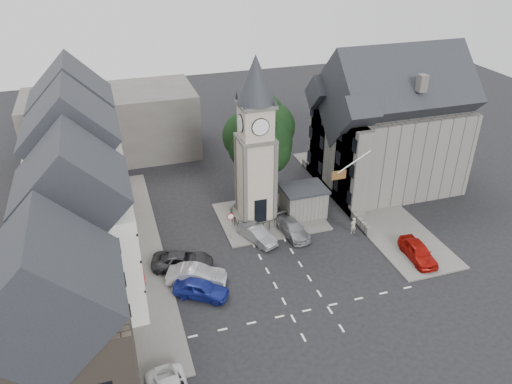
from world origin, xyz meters
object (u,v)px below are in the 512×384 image
object	(u,v)px
stone_shelter	(303,201)
car_east_red	(418,252)
clock_tower	(256,144)
pedestrian	(353,226)
car_west_blue	(201,289)

from	to	relation	value
stone_shelter	car_east_red	distance (m)	11.96
clock_tower	pedestrian	size ratio (longest dim) A/B	9.63
clock_tower	stone_shelter	distance (m)	8.15
car_west_blue	pedestrian	distance (m)	16.13
stone_shelter	pedestrian	distance (m)	5.60
pedestrian	car_east_red	bearing A→B (deg)	114.71
clock_tower	car_east_red	world-z (taller)	clock_tower
clock_tower	pedestrian	bearing A→B (deg)	-32.19
stone_shelter	car_west_blue	size ratio (longest dim) A/B	0.98
clock_tower	stone_shelter	bearing A→B (deg)	-5.84
car_west_blue	car_east_red	size ratio (longest dim) A/B	0.96
car_west_blue	car_east_red	distance (m)	19.02
stone_shelter	car_east_red	bearing A→B (deg)	-55.85
clock_tower	car_east_red	bearing A→B (deg)	-42.04
clock_tower	car_east_red	xyz separation A→B (m)	(11.50, -10.37, -7.34)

